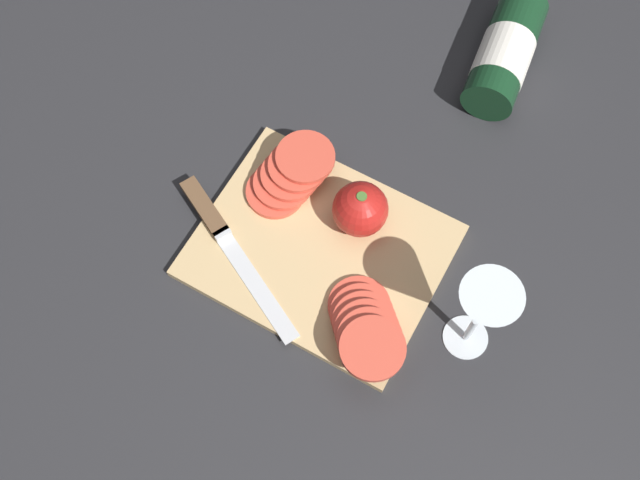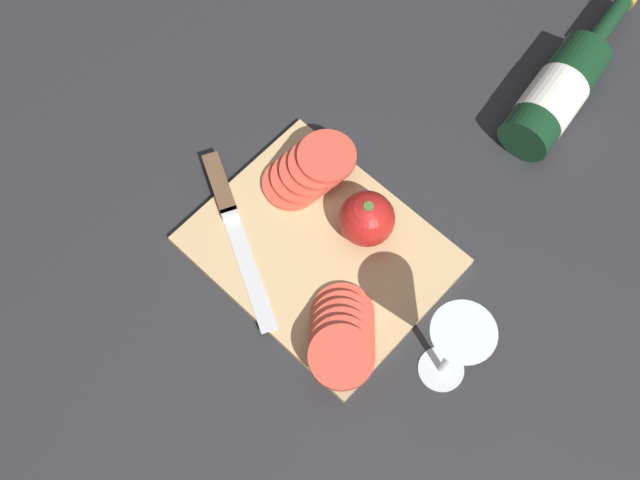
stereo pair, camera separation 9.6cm
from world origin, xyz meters
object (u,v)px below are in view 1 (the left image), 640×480
(wine_glass, at_px, (483,310))
(tomato_slice_stack_far, at_px, (366,326))
(wine_bottle, at_px, (507,48))
(knife, at_px, (216,224))
(whole_tomato, at_px, (360,209))
(tomato_slice_stack_near, at_px, (290,175))

(wine_glass, xyz_separation_m, tomato_slice_stack_far, (0.12, 0.06, -0.08))
(wine_bottle, distance_m, knife, 0.51)
(wine_bottle, bearing_deg, whole_tomato, 79.70)
(knife, distance_m, tomato_slice_stack_near, 0.12)
(wine_bottle, height_order, tomato_slice_stack_near, wine_bottle)
(tomato_slice_stack_near, bearing_deg, tomato_slice_stack_far, 143.50)
(whole_tomato, bearing_deg, wine_bottle, -100.30)
(knife, xyz_separation_m, tomato_slice_stack_near, (-0.06, -0.11, 0.02))
(wine_bottle, xyz_separation_m, tomato_slice_stack_far, (-0.02, 0.49, 0.00))
(whole_tomato, bearing_deg, tomato_slice_stack_near, -3.65)
(wine_bottle, height_order, knife, wine_bottle)
(wine_glass, xyz_separation_m, whole_tomato, (0.20, -0.07, -0.06))
(knife, distance_m, tomato_slice_stack_far, 0.25)
(wine_bottle, relative_size, knife, 1.30)
(tomato_slice_stack_far, bearing_deg, wine_bottle, -87.94)
(wine_bottle, height_order, whole_tomato, whole_tomato)
(wine_glass, distance_m, whole_tomato, 0.22)
(knife, bearing_deg, wine_glass, 31.51)
(wine_glass, distance_m, tomato_slice_stack_far, 0.15)
(tomato_slice_stack_near, distance_m, tomato_slice_stack_far, 0.24)
(wine_glass, bearing_deg, whole_tomato, -20.58)
(knife, relative_size, tomato_slice_stack_near, 1.89)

